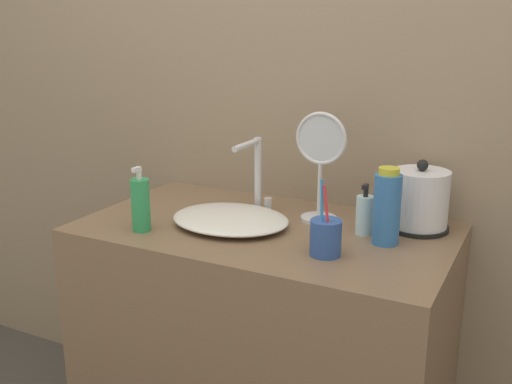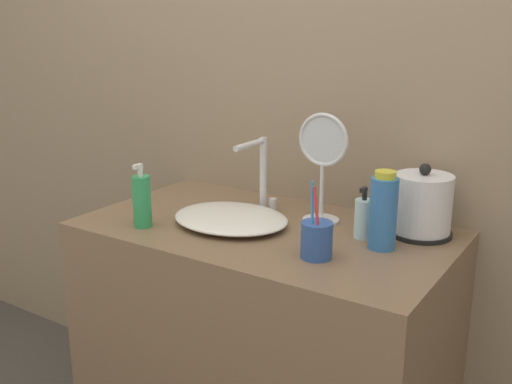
{
  "view_description": "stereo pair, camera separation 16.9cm",
  "coord_description": "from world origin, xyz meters",
  "px_view_note": "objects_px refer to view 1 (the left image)",
  "views": [
    {
      "loc": [
        0.71,
        -1.15,
        1.41
      ],
      "look_at": [
        -0.03,
        0.3,
        0.94
      ],
      "focal_mm": 42.0,
      "sensor_mm": 36.0,
      "label": 1
    },
    {
      "loc": [
        0.86,
        -1.07,
        1.41
      ],
      "look_at": [
        -0.03,
        0.3,
        0.94
      ],
      "focal_mm": 42.0,
      "sensor_mm": 36.0,
      "label": 2
    }
  ],
  "objects_px": {
    "faucet": "(256,170)",
    "toothbrush_cup": "(326,237)",
    "mouthwash_bottle": "(141,204)",
    "vanity_mirror": "(320,160)",
    "lotion_bottle": "(365,214)",
    "electric_kettle": "(420,202)",
    "shampoo_bottle": "(387,207)"
  },
  "relations": [
    {
      "from": "vanity_mirror",
      "to": "faucet",
      "type": "bearing_deg",
      "value": -178.75
    },
    {
      "from": "electric_kettle",
      "to": "lotion_bottle",
      "type": "relative_size",
      "value": 1.41
    },
    {
      "from": "toothbrush_cup",
      "to": "vanity_mirror",
      "type": "relative_size",
      "value": 0.61
    },
    {
      "from": "lotion_bottle",
      "to": "mouthwash_bottle",
      "type": "xyz_separation_m",
      "value": [
        -0.56,
        -0.26,
        0.02
      ]
    },
    {
      "from": "shampoo_bottle",
      "to": "vanity_mirror",
      "type": "height_order",
      "value": "vanity_mirror"
    },
    {
      "from": "faucet",
      "to": "electric_kettle",
      "type": "height_order",
      "value": "faucet"
    },
    {
      "from": "toothbrush_cup",
      "to": "electric_kettle",
      "type": "bearing_deg",
      "value": 61.49
    },
    {
      "from": "toothbrush_cup",
      "to": "shampoo_bottle",
      "type": "height_order",
      "value": "shampoo_bottle"
    },
    {
      "from": "lotion_bottle",
      "to": "shampoo_bottle",
      "type": "relative_size",
      "value": 0.7
    },
    {
      "from": "toothbrush_cup",
      "to": "shampoo_bottle",
      "type": "bearing_deg",
      "value": 53.53
    },
    {
      "from": "faucet",
      "to": "toothbrush_cup",
      "type": "height_order",
      "value": "faucet"
    },
    {
      "from": "faucet",
      "to": "mouthwash_bottle",
      "type": "height_order",
      "value": "faucet"
    },
    {
      "from": "electric_kettle",
      "to": "lotion_bottle",
      "type": "xyz_separation_m",
      "value": [
        -0.12,
        -0.11,
        -0.02
      ]
    },
    {
      "from": "toothbrush_cup",
      "to": "faucet",
      "type": "bearing_deg",
      "value": 142.52
    },
    {
      "from": "electric_kettle",
      "to": "shampoo_bottle",
      "type": "xyz_separation_m",
      "value": [
        -0.05,
        -0.15,
        0.02
      ]
    },
    {
      "from": "vanity_mirror",
      "to": "mouthwash_bottle",
      "type": "bearing_deg",
      "value": -142.73
    },
    {
      "from": "mouthwash_bottle",
      "to": "toothbrush_cup",
      "type": "bearing_deg",
      "value": 6.76
    },
    {
      "from": "electric_kettle",
      "to": "mouthwash_bottle",
      "type": "distance_m",
      "value": 0.78
    },
    {
      "from": "mouthwash_bottle",
      "to": "vanity_mirror",
      "type": "bearing_deg",
      "value": 37.27
    },
    {
      "from": "toothbrush_cup",
      "to": "shampoo_bottle",
      "type": "distance_m",
      "value": 0.19
    },
    {
      "from": "faucet",
      "to": "mouthwash_bottle",
      "type": "xyz_separation_m",
      "value": [
        -0.2,
        -0.31,
        -0.05
      ]
    },
    {
      "from": "electric_kettle",
      "to": "vanity_mirror",
      "type": "relative_size",
      "value": 0.63
    },
    {
      "from": "lotion_bottle",
      "to": "electric_kettle",
      "type": "bearing_deg",
      "value": 40.46
    },
    {
      "from": "toothbrush_cup",
      "to": "shampoo_bottle",
      "type": "xyz_separation_m",
      "value": [
        0.11,
        0.15,
        0.05
      ]
    },
    {
      "from": "lotion_bottle",
      "to": "toothbrush_cup",
      "type": "bearing_deg",
      "value": -101.45
    },
    {
      "from": "lotion_bottle",
      "to": "mouthwash_bottle",
      "type": "distance_m",
      "value": 0.62
    },
    {
      "from": "mouthwash_bottle",
      "to": "electric_kettle",
      "type": "bearing_deg",
      "value": 27.9
    },
    {
      "from": "lotion_bottle",
      "to": "vanity_mirror",
      "type": "relative_size",
      "value": 0.45
    },
    {
      "from": "vanity_mirror",
      "to": "lotion_bottle",
      "type": "bearing_deg",
      "value": -19.03
    },
    {
      "from": "toothbrush_cup",
      "to": "lotion_bottle",
      "type": "xyz_separation_m",
      "value": [
        0.04,
        0.2,
        0.01
      ]
    },
    {
      "from": "lotion_bottle",
      "to": "vanity_mirror",
      "type": "distance_m",
      "value": 0.21
    },
    {
      "from": "shampoo_bottle",
      "to": "mouthwash_bottle",
      "type": "xyz_separation_m",
      "value": [
        -0.63,
        -0.21,
        -0.02
      ]
    }
  ]
}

